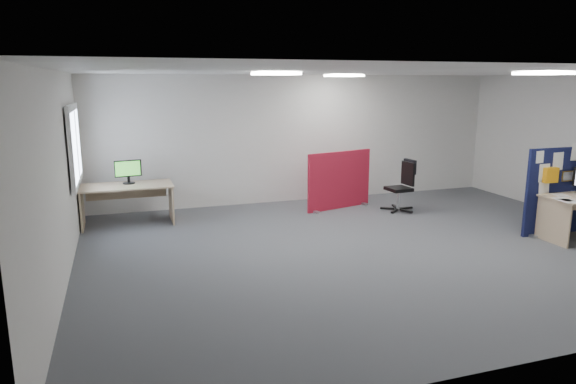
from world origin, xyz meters
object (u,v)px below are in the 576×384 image
object	(u,v)px
second_desk	(127,194)
office_chair	(403,182)
monitor_second	(128,171)
navy_divider	(568,190)
red_divider	(339,181)

from	to	relation	value
second_desk	office_chair	world-z (taller)	office_chair
second_desk	monitor_second	distance (m)	0.43
navy_divider	monitor_second	world-z (taller)	navy_divider
navy_divider	second_desk	world-z (taller)	navy_divider
office_chair	second_desk	bearing A→B (deg)	167.76
navy_divider	second_desk	xyz separation A→B (m)	(-7.14, 2.95, -0.20)
navy_divider	second_desk	bearing A→B (deg)	157.51
red_divider	office_chair	size ratio (longest dim) A/B	1.50
navy_divider	red_divider	distance (m)	4.11
red_divider	second_desk	distance (m)	4.15
second_desk	office_chair	bearing A→B (deg)	-7.62
navy_divider	red_divider	world-z (taller)	navy_divider
navy_divider	monitor_second	size ratio (longest dim) A/B	3.77
navy_divider	office_chair	xyz separation A→B (m)	(-1.85, 2.25, -0.17)
red_divider	second_desk	world-z (taller)	red_divider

